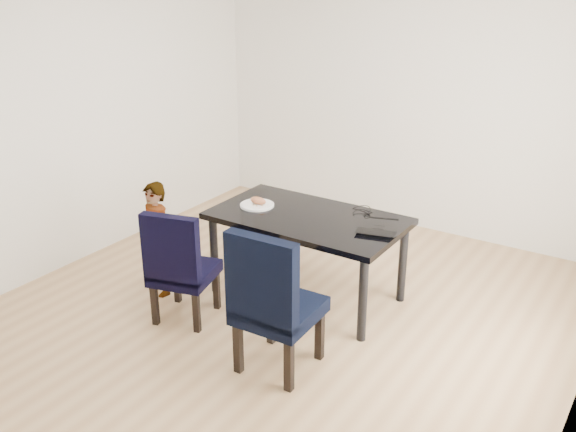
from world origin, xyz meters
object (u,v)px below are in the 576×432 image
Objects in this scene: dining_table at (307,256)px; plate at (257,205)px; chair_right at (279,298)px; chair_left at (184,263)px; child at (156,239)px; laptop at (377,231)px.

plate is at bearing -174.88° from dining_table.
dining_table is 1.07m from chair_right.
child is (-0.48, 0.18, 0.02)m from chair_left.
laptop is at bearing -0.24° from dining_table.
chair_right reaches higher than chair_left.
chair_right is at bearing -47.51° from plate.
plate is (-0.49, -0.04, 0.38)m from dining_table.
chair_right is 1.53m from child.
chair_right reaches higher than laptop.
laptop is at bearing 17.84° from chair_left.
dining_table is 1.06m from chair_left.
child is 1.89m from laptop.
chair_left is at bearing 19.02° from laptop.
child is (-1.12, -0.65, 0.13)m from dining_table.
chair_right is 1.04m from laptop.
plate is (-0.86, 0.94, 0.21)m from chair_right.
child is (-1.50, 0.34, -0.04)m from chair_right.
chair_left is 0.85m from plate.
child is at bearing 164.93° from chair_right.
chair_right reaches higher than plate.
chair_left is 3.24× the size of plate.
child reaches higher than dining_table.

